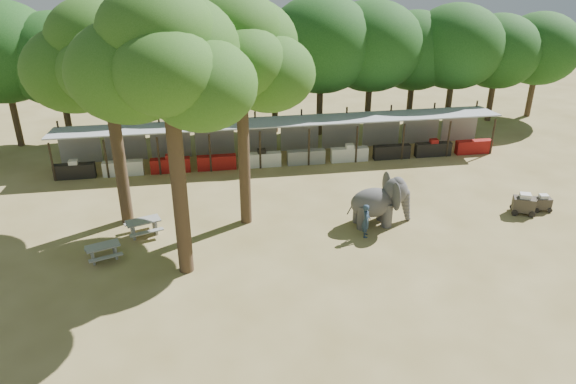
{
  "coord_description": "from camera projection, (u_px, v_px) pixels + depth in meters",
  "views": [
    {
      "loc": [
        -4.81,
        -19.18,
        13.97
      ],
      "look_at": [
        -1.0,
        5.0,
        2.0
      ],
      "focal_mm": 35.0,
      "sensor_mm": 36.0,
      "label": 1
    }
  ],
  "objects": [
    {
      "name": "picnic_table_far",
      "position": [
        144.0,
        225.0,
        27.27
      ],
      "size": [
        1.99,
        1.89,
        0.81
      ],
      "rotation": [
        0.0,
        0.0,
        0.31
      ],
      "color": "gray",
      "rests_on": "ground"
    },
    {
      "name": "picnic_table_near",
      "position": [
        103.0,
        250.0,
        25.31
      ],
      "size": [
        1.83,
        1.74,
        0.74
      ],
      "rotation": [
        0.0,
        0.0,
        0.33
      ],
      "color": "gray",
      "rests_on": "ground"
    },
    {
      "name": "backdrop_trees",
      "position": [
        271.0,
        56.0,
        38.27
      ],
      "size": [
        46.46,
        5.95,
        8.33
      ],
      "color": "#332316",
      "rests_on": "ground"
    },
    {
      "name": "handler",
      "position": [
        366.0,
        221.0,
        27.04
      ],
      "size": [
        0.55,
        0.7,
        1.71
      ],
      "primitive_type": "imported",
      "rotation": [
        0.0,
        0.0,
        1.33
      ],
      "color": "#26384C",
      "rests_on": "ground"
    },
    {
      "name": "ground",
      "position": [
        330.0,
        284.0,
        23.83
      ],
      "size": [
        100.0,
        100.0,
        0.0
      ],
      "primitive_type": "plane",
      "color": "olive",
      "rests_on": "ground"
    },
    {
      "name": "yard_tree_left",
      "position": [
        103.0,
        60.0,
        25.33
      ],
      "size": [
        7.1,
        6.9,
        11.02
      ],
      "color": "#332316",
      "rests_on": "ground"
    },
    {
      "name": "cart_front",
      "position": [
        524.0,
        204.0,
        29.24
      ],
      "size": [
        1.39,
        1.16,
        1.16
      ],
      "rotation": [
        0.0,
        0.0,
        -0.37
      ],
      "color": "#332C24",
      "rests_on": "ground"
    },
    {
      "name": "yard_tree_back",
      "position": [
        237.0,
        53.0,
        25.13
      ],
      "size": [
        7.1,
        6.9,
        11.36
      ],
      "color": "#332316",
      "rests_on": "ground"
    },
    {
      "name": "vendor_stalls",
      "position": [
        282.0,
        142.0,
        35.59
      ],
      "size": [
        28.0,
        2.99,
        2.8
      ],
      "color": "#97999E",
      "rests_on": "ground"
    },
    {
      "name": "cart_back",
      "position": [
        542.0,
        203.0,
        29.62
      ],
      "size": [
        1.02,
        0.74,
        0.92
      ],
      "rotation": [
        0.0,
        0.0,
        -0.13
      ],
      "color": "#332C24",
      "rests_on": "ground"
    },
    {
      "name": "yard_tree_center",
      "position": [
        164.0,
        60.0,
        20.87
      ],
      "size": [
        7.1,
        6.9,
        12.04
      ],
      "color": "#332316",
      "rests_on": "ground"
    },
    {
      "name": "elephant",
      "position": [
        381.0,
        201.0,
        28.02
      ],
      "size": [
        3.25,
        2.5,
        2.5
      ],
      "rotation": [
        0.0,
        0.0,
        0.03
      ],
      "color": "#413F3F",
      "rests_on": "ground"
    }
  ]
}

